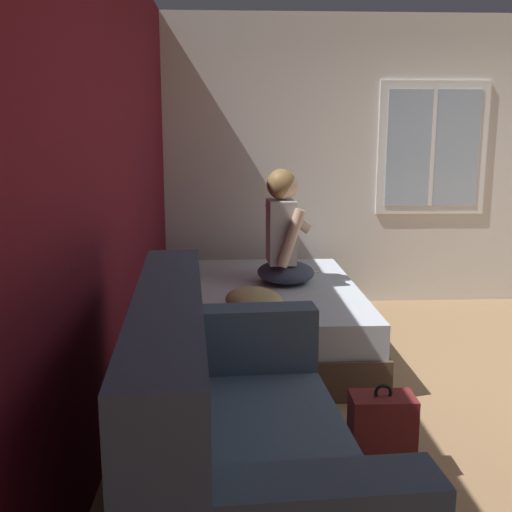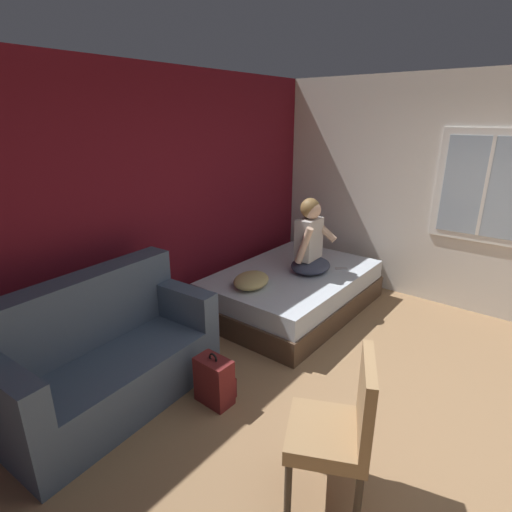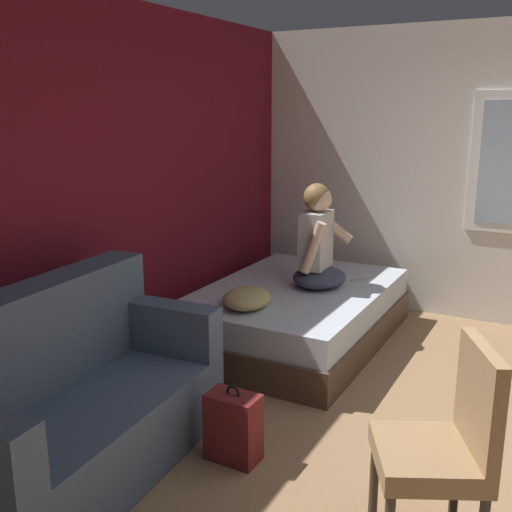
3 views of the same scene
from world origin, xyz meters
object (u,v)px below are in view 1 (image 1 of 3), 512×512
at_px(person_seated, 284,237).
at_px(backpack, 381,436).
at_px(throw_pillow, 254,300).
at_px(bed, 266,317).
at_px(couch, 231,457).
at_px(cell_phone, 312,272).

height_order(person_seated, backpack, person_seated).
bearing_deg(throw_pillow, bed, -10.12).
relative_size(person_seated, throw_pillow, 1.82).
height_order(bed, throw_pillow, throw_pillow).
xyz_separation_m(bed, person_seated, (0.12, -0.14, 0.60)).
height_order(couch, throw_pillow, couch).
height_order(bed, person_seated, person_seated).
bearing_deg(bed, throw_pillow, 169.88).
xyz_separation_m(throw_pillow, cell_phone, (1.08, -0.52, -0.07)).
distance_m(couch, backpack, 0.90).
xyz_separation_m(person_seated, cell_phone, (0.31, -0.26, -0.35)).
height_order(couch, person_seated, person_seated).
bearing_deg(bed, couch, 173.36).
bearing_deg(couch, throw_pillow, -5.27).
bearing_deg(backpack, cell_phone, 0.85).
distance_m(person_seated, throw_pillow, 0.86).
bearing_deg(cell_phone, bed, -84.90).
xyz_separation_m(backpack, cell_phone, (2.23, 0.03, 0.29)).
relative_size(person_seated, backpack, 1.91).
distance_m(couch, throw_pillow, 1.68).
relative_size(backpack, cell_phone, 3.18).
height_order(backpack, throw_pillow, throw_pillow).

